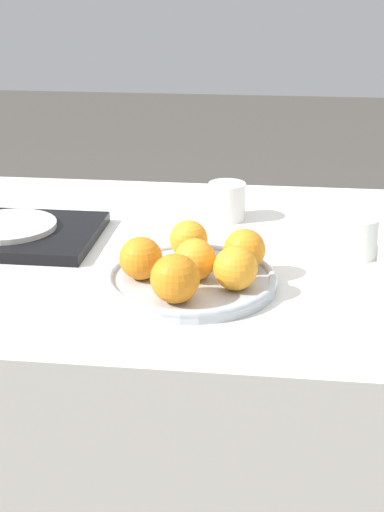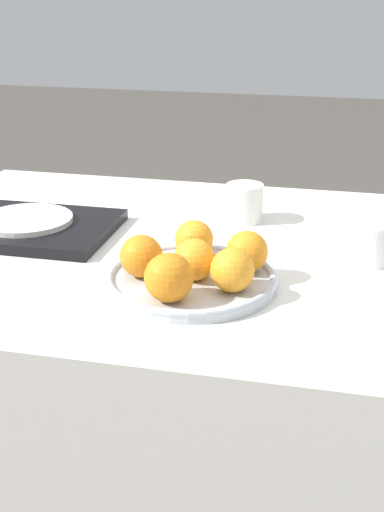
% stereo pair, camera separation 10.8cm
% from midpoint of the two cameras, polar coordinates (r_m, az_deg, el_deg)
% --- Properties ---
extents(table, '(1.20, 0.81, 0.72)m').
position_cam_midpoint_polar(table, '(1.42, -1.53, -13.12)').
color(table, silver).
rests_on(table, ground_plane).
extents(fruit_platter, '(0.27, 0.27, 0.02)m').
position_cam_midpoint_polar(fruit_platter, '(1.10, -2.82, -1.95)').
color(fruit_platter, '#B2BCC6').
rests_on(fruit_platter, table).
extents(orange_0, '(0.06, 0.06, 0.06)m').
position_cam_midpoint_polar(orange_0, '(1.08, -2.64, -0.34)').
color(orange_0, orange).
rests_on(orange_0, fruit_platter).
extents(orange_1, '(0.06, 0.06, 0.06)m').
position_cam_midpoint_polar(orange_1, '(1.16, -2.94, 1.30)').
color(orange_1, orange).
rests_on(orange_1, fruit_platter).
extents(orange_2, '(0.07, 0.07, 0.07)m').
position_cam_midpoint_polar(orange_2, '(1.09, -6.96, -0.24)').
color(orange_2, orange).
rests_on(orange_2, fruit_platter).
extents(orange_3, '(0.07, 0.07, 0.07)m').
position_cam_midpoint_polar(orange_3, '(1.11, 1.46, 0.46)').
color(orange_3, orange).
rests_on(orange_3, fruit_platter).
extents(orange_4, '(0.07, 0.07, 0.07)m').
position_cam_midpoint_polar(orange_4, '(1.01, -4.44, -1.87)').
color(orange_4, orange).
rests_on(orange_4, fruit_platter).
extents(orange_5, '(0.07, 0.07, 0.07)m').
position_cam_midpoint_polar(orange_5, '(1.05, 0.54, -1.05)').
color(orange_5, orange).
rests_on(orange_5, fruit_platter).
extents(serving_tray, '(0.32, 0.23, 0.02)m').
position_cam_midpoint_polar(serving_tray, '(1.35, -16.66, 1.67)').
color(serving_tray, black).
rests_on(serving_tray, table).
extents(side_plate, '(0.17, 0.17, 0.01)m').
position_cam_midpoint_polar(side_plate, '(1.34, -16.73, 2.28)').
color(side_plate, silver).
rests_on(side_plate, serving_tray).
extents(cup_0, '(0.07, 0.07, 0.07)m').
position_cam_midpoint_polar(cup_0, '(1.22, 10.60, 1.43)').
color(cup_0, white).
rests_on(cup_0, table).
extents(cup_1, '(0.07, 0.07, 0.07)m').
position_cam_midpoint_polar(cup_1, '(1.38, 0.57, 4.37)').
color(cup_1, white).
rests_on(cup_1, table).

